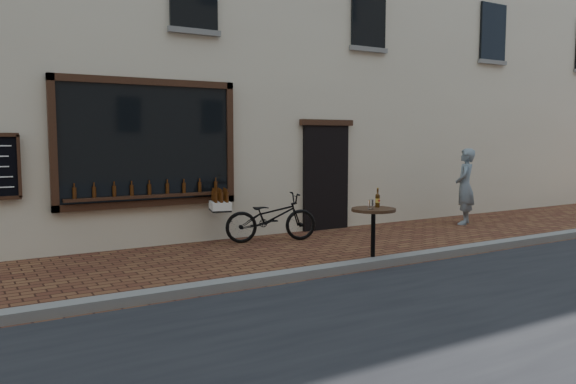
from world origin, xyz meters
TOP-DOWN VIEW (x-y plane):
  - ground at (0.00, 0.00)m, footprint 90.00×90.00m
  - kerb at (0.00, 0.20)m, footprint 90.00×0.25m
  - shop_building at (0.00, 6.50)m, footprint 28.00×6.20m
  - cargo_bicycle at (0.19, 2.84)m, footprint 2.08×1.05m
  - bistro_table at (0.63, 0.35)m, footprint 0.68×0.68m
  - pedestrian at (4.99, 2.44)m, footprint 0.74×0.70m

SIDE VIEW (x-z plane):
  - ground at x=0.00m, z-range 0.00..0.00m
  - kerb at x=0.00m, z-range 0.00..0.12m
  - cargo_bicycle at x=0.19m, z-range -0.02..0.95m
  - bistro_table at x=0.63m, z-range 0.04..1.20m
  - pedestrian at x=4.99m, z-range 0.00..1.71m
  - shop_building at x=0.00m, z-range 0.00..10.00m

